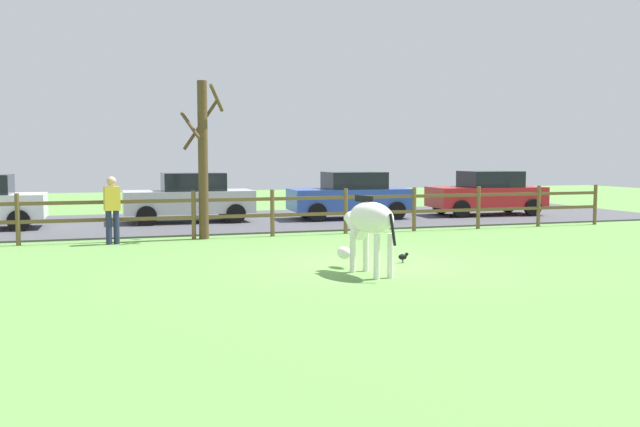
{
  "coord_description": "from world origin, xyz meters",
  "views": [
    {
      "loc": [
        -4.87,
        -12.36,
        2.1
      ],
      "look_at": [
        -0.51,
        1.26,
        0.9
      ],
      "focal_mm": 37.85,
      "sensor_mm": 36.0,
      "label": 1
    }
  ],
  "objects_px": {
    "zebra": "(369,223)",
    "parked_car_blue": "(351,195)",
    "parked_car_red": "(487,193)",
    "crow_on_grass": "(403,257)",
    "parked_car_silver": "(190,197)",
    "bare_tree": "(203,156)",
    "visitor_near_fence": "(112,207)"
  },
  "relations": [
    {
      "from": "crow_on_grass",
      "to": "parked_car_red",
      "type": "distance_m",
      "value": 11.47
    },
    {
      "from": "crow_on_grass",
      "to": "parked_car_red",
      "type": "xyz_separation_m",
      "value": [
        7.31,
        8.81,
        0.72
      ]
    },
    {
      "from": "parked_car_blue",
      "to": "visitor_near_fence",
      "type": "height_order",
      "value": "visitor_near_fence"
    },
    {
      "from": "bare_tree",
      "to": "parked_car_silver",
      "type": "xyz_separation_m",
      "value": [
        0.15,
        4.18,
        -1.28
      ]
    },
    {
      "from": "zebra",
      "to": "parked_car_blue",
      "type": "bearing_deg",
      "value": 71.39
    },
    {
      "from": "parked_car_red",
      "to": "visitor_near_fence",
      "type": "height_order",
      "value": "visitor_near_fence"
    },
    {
      "from": "bare_tree",
      "to": "crow_on_grass",
      "type": "distance_m",
      "value": 6.43
    },
    {
      "from": "zebra",
      "to": "visitor_near_fence",
      "type": "xyz_separation_m",
      "value": [
        -4.32,
        5.8,
        -0.02
      ]
    },
    {
      "from": "bare_tree",
      "to": "parked_car_blue",
      "type": "xyz_separation_m",
      "value": [
        5.43,
        3.78,
        -1.28
      ]
    },
    {
      "from": "crow_on_grass",
      "to": "bare_tree",
      "type": "bearing_deg",
      "value": 121.81
    },
    {
      "from": "crow_on_grass",
      "to": "parked_car_blue",
      "type": "xyz_separation_m",
      "value": [
        2.21,
        8.97,
        0.72
      ]
    },
    {
      "from": "crow_on_grass",
      "to": "zebra",
      "type": "bearing_deg",
      "value": -138.36
    },
    {
      "from": "bare_tree",
      "to": "parked_car_red",
      "type": "height_order",
      "value": "bare_tree"
    },
    {
      "from": "parked_car_silver",
      "to": "parked_car_red",
      "type": "bearing_deg",
      "value": -3.12
    },
    {
      "from": "bare_tree",
      "to": "parked_car_silver",
      "type": "relative_size",
      "value": 1.01
    },
    {
      "from": "crow_on_grass",
      "to": "parked_car_silver",
      "type": "bearing_deg",
      "value": 108.16
    },
    {
      "from": "crow_on_grass",
      "to": "parked_car_silver",
      "type": "relative_size",
      "value": 0.05
    },
    {
      "from": "parked_car_red",
      "to": "parked_car_blue",
      "type": "bearing_deg",
      "value": 178.18
    },
    {
      "from": "parked_car_red",
      "to": "visitor_near_fence",
      "type": "bearing_deg",
      "value": -162.47
    },
    {
      "from": "zebra",
      "to": "crow_on_grass",
      "type": "height_order",
      "value": "zebra"
    },
    {
      "from": "crow_on_grass",
      "to": "parked_car_red",
      "type": "height_order",
      "value": "parked_car_red"
    },
    {
      "from": "parked_car_silver",
      "to": "visitor_near_fence",
      "type": "distance_m",
      "value": 5.19
    },
    {
      "from": "zebra",
      "to": "parked_car_silver",
      "type": "height_order",
      "value": "parked_car_silver"
    },
    {
      "from": "zebra",
      "to": "parked_car_blue",
      "type": "xyz_separation_m",
      "value": [
        3.37,
        10.0,
        -0.08
      ]
    },
    {
      "from": "zebra",
      "to": "parked_car_blue",
      "type": "relative_size",
      "value": 0.47
    },
    {
      "from": "bare_tree",
      "to": "crow_on_grass",
      "type": "relative_size",
      "value": 18.76
    },
    {
      "from": "bare_tree",
      "to": "zebra",
      "type": "bearing_deg",
      "value": -71.67
    },
    {
      "from": "parked_car_blue",
      "to": "parked_car_red",
      "type": "distance_m",
      "value": 5.11
    },
    {
      "from": "crow_on_grass",
      "to": "parked_car_silver",
      "type": "xyz_separation_m",
      "value": [
        -3.07,
        9.37,
        0.72
      ]
    },
    {
      "from": "bare_tree",
      "to": "visitor_near_fence",
      "type": "distance_m",
      "value": 2.6
    },
    {
      "from": "parked_car_blue",
      "to": "visitor_near_fence",
      "type": "distance_m",
      "value": 8.76
    },
    {
      "from": "bare_tree",
      "to": "visitor_near_fence",
      "type": "relative_size",
      "value": 2.46
    }
  ]
}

